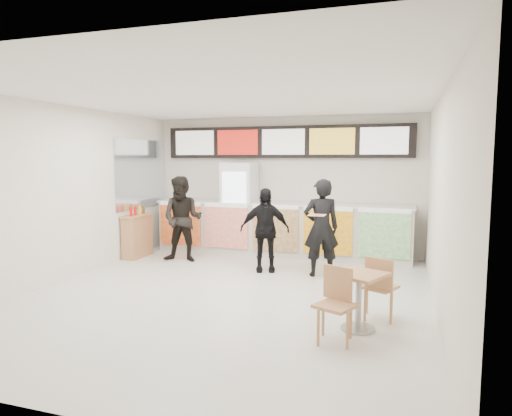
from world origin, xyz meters
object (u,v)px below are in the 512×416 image
at_px(customer_main, 321,228).
at_px(cafe_table, 359,290).
at_px(service_counter, 280,229).
at_px(drinks_fridge, 239,208).
at_px(customer_mid, 265,230).
at_px(condiment_ledge, 137,236).
at_px(customer_left, 183,219).

relative_size(customer_main, cafe_table, 1.17).
height_order(service_counter, customer_main, customer_main).
bearing_deg(customer_main, service_counter, -73.44).
distance_m(service_counter, drinks_fridge, 1.03).
xyz_separation_m(drinks_fridge, customer_mid, (1.04, -1.48, -0.22)).
bearing_deg(customer_mid, cafe_table, -69.52).
height_order(drinks_fridge, customer_main, drinks_fridge).
height_order(customer_main, condiment_ledge, customer_main).
bearing_deg(customer_mid, service_counter, 76.31).
xyz_separation_m(customer_mid, cafe_table, (1.94, -2.46, -0.28)).
bearing_deg(drinks_fridge, condiment_ledge, -148.37).
bearing_deg(customer_left, customer_mid, -16.36).
height_order(service_counter, customer_mid, customer_mid).
bearing_deg(drinks_fridge, customer_mid, -54.94).
bearing_deg(cafe_table, service_counter, 142.09).
bearing_deg(service_counter, customer_mid, -85.85).
height_order(customer_left, cafe_table, customer_left).
relative_size(customer_left, cafe_table, 1.17).
distance_m(service_counter, condiment_ledge, 3.05).
height_order(drinks_fridge, customer_left, drinks_fridge).
relative_size(customer_main, customer_left, 1.00).
distance_m(service_counter, cafe_table, 4.43).
height_order(customer_main, customer_mid, customer_main).
bearing_deg(cafe_table, customer_mid, 152.85).
relative_size(drinks_fridge, cafe_table, 1.35).
distance_m(customer_main, customer_mid, 1.06).
height_order(drinks_fridge, condiment_ledge, drinks_fridge).
bearing_deg(customer_left, drinks_fridge, 49.30).
relative_size(drinks_fridge, customer_mid, 1.29).
distance_m(customer_main, condiment_ledge, 4.02).
bearing_deg(service_counter, customer_left, -144.98).
xyz_separation_m(drinks_fridge, customer_main, (2.10, -1.51, -0.13)).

